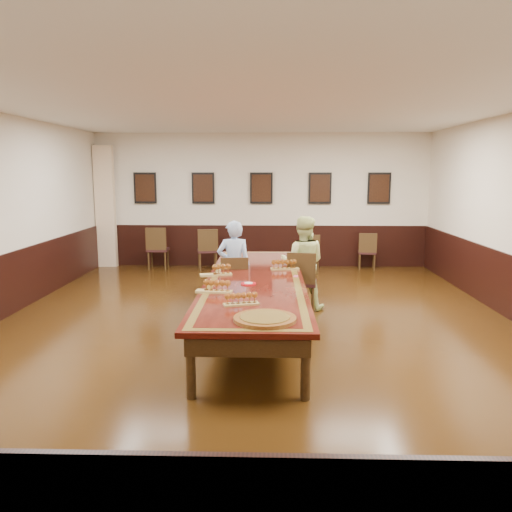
{
  "coord_description": "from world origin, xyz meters",
  "views": [
    {
      "loc": [
        0.22,
        -7.08,
        2.28
      ],
      "look_at": [
        0.0,
        0.5,
        1.0
      ],
      "focal_mm": 35.0,
      "sensor_mm": 36.0,
      "label": 1
    }
  ],
  "objects_px": {
    "spare_chair_a": "(158,248)",
    "spare_chair_d": "(367,251)",
    "chair_man": "(234,284)",
    "chair_woman": "(302,281)",
    "conference_table": "(255,288)",
    "spare_chair_b": "(207,249)",
    "person_man": "(234,266)",
    "carved_platter": "(265,319)",
    "spare_chair_c": "(310,252)",
    "person_woman": "(303,263)"
  },
  "relations": [
    {
      "from": "spare_chair_c",
      "to": "conference_table",
      "type": "distance_m",
      "value": 4.64
    },
    {
      "from": "chair_man",
      "to": "person_man",
      "type": "xyz_separation_m",
      "value": [
        -0.01,
        0.1,
        0.28
      ]
    },
    {
      "from": "chair_woman",
      "to": "spare_chair_c",
      "type": "distance_m",
      "value": 3.48
    },
    {
      "from": "spare_chair_c",
      "to": "person_man",
      "type": "xyz_separation_m",
      "value": [
        -1.54,
        -3.52,
        0.32
      ]
    },
    {
      "from": "chair_woman",
      "to": "person_woman",
      "type": "bearing_deg",
      "value": -90.0
    },
    {
      "from": "chair_man",
      "to": "spare_chair_c",
      "type": "height_order",
      "value": "chair_man"
    },
    {
      "from": "spare_chair_a",
      "to": "spare_chair_b",
      "type": "xyz_separation_m",
      "value": [
        1.18,
        -0.05,
        -0.01
      ]
    },
    {
      "from": "conference_table",
      "to": "spare_chair_b",
      "type": "bearing_deg",
      "value": 105.76
    },
    {
      "from": "spare_chair_d",
      "to": "person_man",
      "type": "xyz_separation_m",
      "value": [
        -2.89,
        -3.67,
        0.31
      ]
    },
    {
      "from": "person_man",
      "to": "person_woman",
      "type": "xyz_separation_m",
      "value": [
        1.14,
        0.17,
        0.03
      ]
    },
    {
      "from": "spare_chair_a",
      "to": "person_woman",
      "type": "distance_m",
      "value": 4.66
    },
    {
      "from": "spare_chair_d",
      "to": "conference_table",
      "type": "height_order",
      "value": "spare_chair_d"
    },
    {
      "from": "spare_chair_b",
      "to": "conference_table",
      "type": "xyz_separation_m",
      "value": [
        1.26,
        -4.46,
        0.12
      ]
    },
    {
      "from": "chair_man",
      "to": "chair_woman",
      "type": "xyz_separation_m",
      "value": [
        1.12,
        0.17,
        0.03
      ]
    },
    {
      "from": "person_man",
      "to": "carved_platter",
      "type": "height_order",
      "value": "person_man"
    },
    {
      "from": "spare_chair_c",
      "to": "spare_chair_d",
      "type": "relative_size",
      "value": 0.97
    },
    {
      "from": "chair_woman",
      "to": "spare_chair_a",
      "type": "relative_size",
      "value": 0.99
    },
    {
      "from": "spare_chair_b",
      "to": "person_man",
      "type": "height_order",
      "value": "person_man"
    },
    {
      "from": "spare_chair_c",
      "to": "carved_platter",
      "type": "distance_m",
      "value": 6.66
    },
    {
      "from": "spare_chair_d",
      "to": "spare_chair_c",
      "type": "bearing_deg",
      "value": 13.16
    },
    {
      "from": "spare_chair_b",
      "to": "spare_chair_c",
      "type": "distance_m",
      "value": 2.42
    },
    {
      "from": "conference_table",
      "to": "spare_chair_c",
      "type": "bearing_deg",
      "value": 75.47
    },
    {
      "from": "spare_chair_a",
      "to": "spare_chair_d",
      "type": "distance_m",
      "value": 4.95
    },
    {
      "from": "spare_chair_c",
      "to": "carved_platter",
      "type": "bearing_deg",
      "value": 81.22
    },
    {
      "from": "chair_man",
      "to": "chair_woman",
      "type": "height_order",
      "value": "chair_woman"
    },
    {
      "from": "chair_woman",
      "to": "spare_chair_d",
      "type": "height_order",
      "value": "chair_woman"
    },
    {
      "from": "spare_chair_a",
      "to": "carved_platter",
      "type": "xyz_separation_m",
      "value": [
        2.61,
        -6.59,
        0.27
      ]
    },
    {
      "from": "spare_chair_c",
      "to": "person_man",
      "type": "height_order",
      "value": "person_man"
    },
    {
      "from": "chair_woman",
      "to": "spare_chair_d",
      "type": "xyz_separation_m",
      "value": [
        1.76,
        3.6,
        -0.06
      ]
    },
    {
      "from": "carved_platter",
      "to": "person_man",
      "type": "bearing_deg",
      "value": 100.12
    },
    {
      "from": "spare_chair_b",
      "to": "spare_chair_d",
      "type": "relative_size",
      "value": 1.12
    },
    {
      "from": "conference_table",
      "to": "person_woman",
      "type": "bearing_deg",
      "value": 56.18
    },
    {
      "from": "carved_platter",
      "to": "person_woman",
      "type": "bearing_deg",
      "value": 79.51
    },
    {
      "from": "conference_table",
      "to": "chair_woman",
      "type": "bearing_deg",
      "value": 54.08
    },
    {
      "from": "chair_woman",
      "to": "person_man",
      "type": "xyz_separation_m",
      "value": [
        -1.13,
        -0.07,
        0.25
      ]
    },
    {
      "from": "person_man",
      "to": "carved_platter",
      "type": "bearing_deg",
      "value": 93.95
    },
    {
      "from": "chair_woman",
      "to": "carved_platter",
      "type": "height_order",
      "value": "chair_woman"
    },
    {
      "from": "chair_man",
      "to": "carved_platter",
      "type": "height_order",
      "value": "chair_man"
    },
    {
      "from": "spare_chair_c",
      "to": "person_woman",
      "type": "distance_m",
      "value": 3.39
    },
    {
      "from": "person_man",
      "to": "conference_table",
      "type": "height_order",
      "value": "person_man"
    },
    {
      "from": "spare_chair_a",
      "to": "spare_chair_b",
      "type": "bearing_deg",
      "value": 175.49
    },
    {
      "from": "person_woman",
      "to": "conference_table",
      "type": "xyz_separation_m",
      "value": [
        -0.76,
        -1.14,
        -0.17
      ]
    },
    {
      "from": "spare_chair_b",
      "to": "spare_chair_d",
      "type": "xyz_separation_m",
      "value": [
        3.77,
        0.17,
        -0.05
      ]
    },
    {
      "from": "spare_chair_b",
      "to": "spare_chair_d",
      "type": "bearing_deg",
      "value": 171.03
    },
    {
      "from": "spare_chair_c",
      "to": "person_man",
      "type": "relative_size",
      "value": 0.57
    },
    {
      "from": "person_man",
      "to": "spare_chair_c",
      "type": "bearing_deg",
      "value": -119.79
    },
    {
      "from": "spare_chair_b",
      "to": "spare_chair_c",
      "type": "xyz_separation_m",
      "value": [
        2.42,
        0.03,
        -0.06
      ]
    },
    {
      "from": "chair_woman",
      "to": "conference_table",
      "type": "relative_size",
      "value": 0.2
    },
    {
      "from": "spare_chair_c",
      "to": "person_woman",
      "type": "bearing_deg",
      "value": 83.04
    },
    {
      "from": "spare_chair_b",
      "to": "person_woman",
      "type": "height_order",
      "value": "person_woman"
    }
  ]
}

